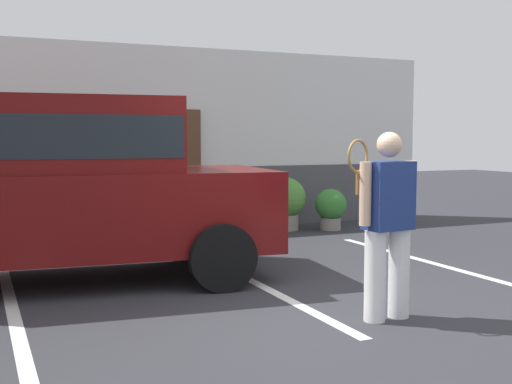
{
  "coord_description": "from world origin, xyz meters",
  "views": [
    {
      "loc": [
        -2.98,
        -4.93,
        1.63
      ],
      "look_at": [
        -0.26,
        1.2,
        1.05
      ],
      "focal_mm": 45.0,
      "sensor_mm": 36.0,
      "label": 1
    }
  ],
  "objects_px": {
    "tennis_player_man": "(388,222)",
    "potted_plant_secondary": "(331,207)",
    "parked_suv": "(55,181)",
    "potted_plant_by_porch": "(286,201)"
  },
  "relations": [
    {
      "from": "parked_suv",
      "to": "potted_plant_secondary",
      "type": "height_order",
      "value": "parked_suv"
    },
    {
      "from": "potted_plant_by_porch",
      "to": "parked_suv",
      "type": "bearing_deg",
      "value": -147.93
    },
    {
      "from": "tennis_player_man",
      "to": "potted_plant_secondary",
      "type": "relative_size",
      "value": 2.31
    },
    {
      "from": "tennis_player_man",
      "to": "potted_plant_secondary",
      "type": "xyz_separation_m",
      "value": [
        2.38,
        5.01,
        -0.47
      ]
    },
    {
      "from": "parked_suv",
      "to": "potted_plant_by_porch",
      "type": "bearing_deg",
      "value": 37.85
    },
    {
      "from": "potted_plant_secondary",
      "to": "parked_suv",
      "type": "bearing_deg",
      "value": -154.78
    },
    {
      "from": "parked_suv",
      "to": "potted_plant_secondary",
      "type": "bearing_deg",
      "value": 30.99
    },
    {
      "from": "parked_suv",
      "to": "potted_plant_secondary",
      "type": "relative_size",
      "value": 6.59
    },
    {
      "from": "tennis_player_man",
      "to": "potted_plant_by_porch",
      "type": "height_order",
      "value": "tennis_player_man"
    },
    {
      "from": "parked_suv",
      "to": "tennis_player_man",
      "type": "relative_size",
      "value": 2.85
    }
  ]
}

